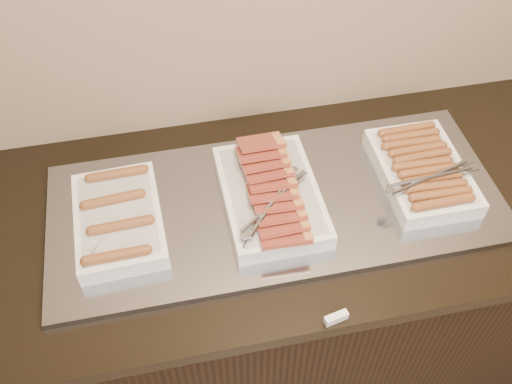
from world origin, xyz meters
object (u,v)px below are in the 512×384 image
warming_tray (276,203)px  dish_left (119,219)px  dish_right (423,171)px  dish_center (271,195)px  counter (275,291)px

warming_tray → dish_left: (-0.41, 0.00, 0.04)m
dish_left → dish_right: 0.82m
dish_left → dish_center: (0.39, -0.00, 0.01)m
warming_tray → dish_right: bearing=-0.6°
dish_center → dish_right: (0.42, -0.00, 0.00)m
counter → dish_center: 0.50m
warming_tray → dish_center: 0.05m
warming_tray → counter: bearing=0.0°
dish_center → warming_tray: bearing=12.0°
counter → dish_center: bearing=-171.7°
counter → warming_tray: (-0.01, 0.00, 0.46)m
dish_left → dish_center: dish_center is taller
warming_tray → dish_left: dish_left is taller
warming_tray → dish_center: bearing=-167.4°
dish_left → dish_right: dish_right is taller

